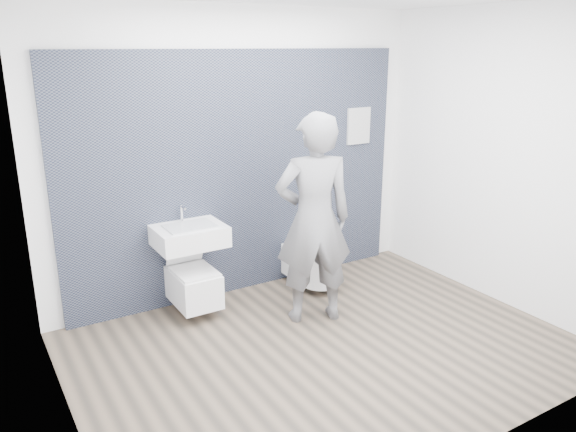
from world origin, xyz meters
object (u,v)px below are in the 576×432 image
toilet_square (194,284)px  visitor (314,220)px  toilet_rounded (314,263)px  washbasin (190,235)px

toilet_square → visitor: 1.30m
toilet_square → visitor: bearing=-36.0°
toilet_rounded → washbasin: bearing=175.5°
toilet_rounded → toilet_square: bearing=177.0°
visitor → washbasin: bearing=-18.7°
toilet_square → toilet_rounded: 1.31m
toilet_square → visitor: size_ratio=0.36×
washbasin → toilet_square: bearing=-90.0°
visitor → toilet_rounded: bearing=-106.2°
toilet_rounded → visitor: 1.00m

